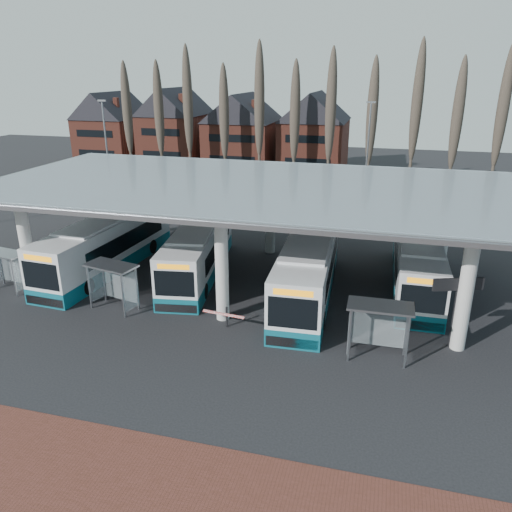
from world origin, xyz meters
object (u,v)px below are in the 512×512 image
(bus_2, at_px, (308,269))
(shelter_0, at_px, (7,262))
(bus_0, at_px, (108,245))
(bus_1, at_px, (198,251))
(shelter_2, at_px, (379,318))
(shelter_1, at_px, (114,276))
(bus_3, at_px, (417,263))

(bus_2, distance_m, shelter_0, 18.22)
(bus_0, relative_size, shelter_0, 4.58)
(bus_1, distance_m, shelter_2, 14.01)
(bus_0, bearing_deg, shelter_2, -17.19)
(bus_1, xyz_separation_m, bus_2, (7.53, -1.55, 0.11))
(shelter_1, distance_m, shelter_2, 14.56)
(shelter_0, distance_m, shelter_2, 22.20)
(shelter_0, bearing_deg, bus_3, 24.49)
(bus_1, bearing_deg, shelter_0, -161.11)
(shelter_0, height_order, shelter_2, shelter_2)
(bus_3, height_order, shelter_1, bus_3)
(shelter_2, bearing_deg, bus_3, 76.86)
(bus_0, relative_size, bus_3, 1.07)
(bus_1, bearing_deg, bus_0, 177.81)
(bus_2, distance_m, bus_3, 6.97)
(bus_1, height_order, shelter_0, bus_1)
(shelter_0, distance_m, shelter_1, 7.63)
(bus_2, height_order, bus_3, bus_2)
(bus_1, relative_size, shelter_0, 4.35)
(shelter_0, relative_size, shelter_2, 0.94)
(bus_2, xyz_separation_m, bus_3, (6.27, 3.05, -0.11))
(bus_0, height_order, bus_1, bus_0)
(bus_0, relative_size, bus_1, 1.05)
(bus_2, height_order, shelter_1, bus_2)
(bus_0, height_order, bus_3, bus_0)
(bus_0, relative_size, shelter_2, 4.30)
(bus_0, height_order, bus_2, bus_2)
(bus_1, relative_size, bus_2, 0.95)
(bus_1, height_order, shelter_1, bus_1)
(shelter_2, bearing_deg, bus_1, 146.83)
(shelter_0, bearing_deg, shelter_2, 3.02)
(shelter_1, bearing_deg, shelter_0, -172.22)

